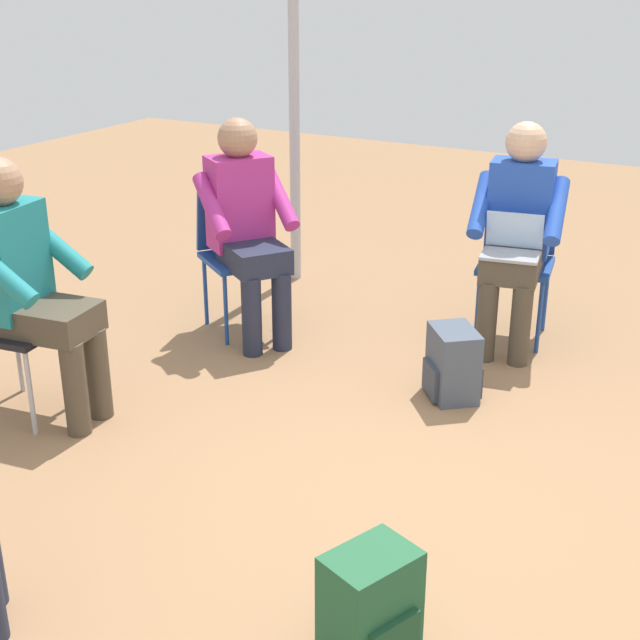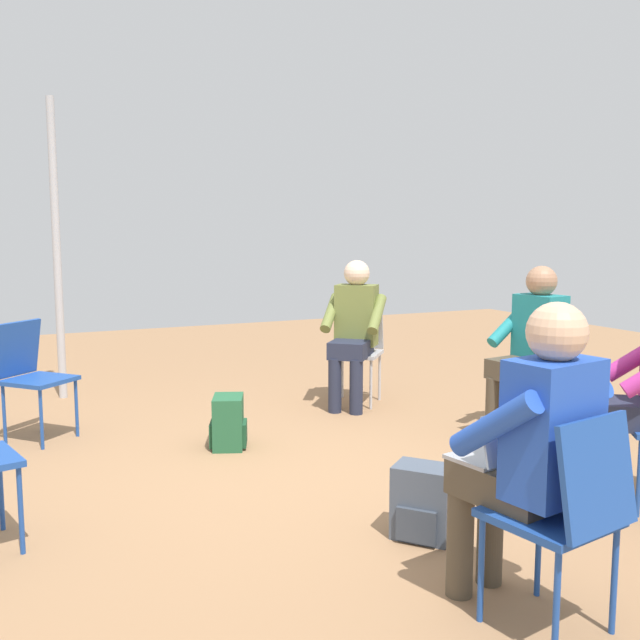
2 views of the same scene
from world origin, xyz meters
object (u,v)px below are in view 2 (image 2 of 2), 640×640
at_px(person_with_laptop, 531,444).
at_px(backpack_near_laptop_user, 423,506).
at_px(chair_northeast, 358,345).
at_px(chair_northwest, 31,371).
at_px(backpack_by_empty_chair, 228,425).
at_px(chair_south, 567,508).
at_px(person_in_teal, 530,342).
at_px(chair_east, 545,367).
at_px(person_in_olive, 354,325).

relative_size(person_with_laptop, backpack_near_laptop_user, 3.44).
height_order(chair_northeast, backpack_near_laptop_user, chair_northeast).
relative_size(chair_northwest, backpack_by_empty_chair, 2.36).
bearing_deg(chair_south, person_with_laptop, 90.00).
xyz_separation_m(chair_northeast, person_in_teal, (0.62, -1.46, 0.20)).
bearing_deg(backpack_near_laptop_user, backpack_by_empty_chair, 103.09).
bearing_deg(chair_northwest, chair_east, 115.58).
relative_size(chair_east, chair_northwest, 1.00).
bearing_deg(chair_south, person_in_olive, 64.89).
distance_m(chair_east, person_with_laptop, 2.68).
xyz_separation_m(chair_south, person_with_laptop, (-0.03, 0.17, 0.20)).
xyz_separation_m(chair_east, backpack_near_laptop_user, (-1.81, -1.15, -0.34)).
distance_m(chair_northeast, backpack_by_empty_chair, 1.68).
bearing_deg(person_in_teal, chair_south, 133.69).
bearing_deg(chair_northeast, person_with_laptop, 114.45).
distance_m(chair_east, person_in_olive, 1.60).
relative_size(chair_east, chair_northeast, 1.00).
bearing_deg(chair_south, chair_northwest, 104.60).
relative_size(person_with_laptop, backpack_by_empty_chair, 3.44).
xyz_separation_m(chair_south, chair_east, (1.81, 2.10, 0.00)).
bearing_deg(backpack_near_laptop_user, chair_east, 32.61).
height_order(chair_east, person_in_olive, person_in_olive).
bearing_deg(person_in_olive, person_with_laptop, 115.62).
relative_size(chair_east, backpack_near_laptop_user, 2.36).
bearing_deg(person_in_teal, chair_northeast, 15.01).
relative_size(chair_northeast, backpack_by_empty_chair, 2.36).
height_order(person_with_laptop, backpack_by_empty_chair, person_with_laptop).
distance_m(chair_east, backpack_by_empty_chair, 2.34).
height_order(chair_northeast, person_in_teal, person_in_teal).
height_order(person_with_laptop, backpack_near_laptop_user, person_with_laptop).
height_order(chair_south, chair_northwest, same).
height_order(chair_south, chair_northeast, same).
bearing_deg(person_in_teal, chair_northwest, 58.24).
relative_size(chair_northwest, person_in_olive, 0.69).
xyz_separation_m(person_in_olive, person_in_teal, (0.73, -1.34, 0.00)).
bearing_deg(backpack_near_laptop_user, person_in_teal, 34.61).
distance_m(chair_northeast, chair_northwest, 2.65).
height_order(chair_south, person_in_teal, person_in_teal).
xyz_separation_m(person_with_laptop, person_in_teal, (1.68, 1.91, 0.00)).
bearing_deg(chair_northwest, person_with_laptop, 73.43).
distance_m(person_in_olive, backpack_by_empty_chair, 1.59).
relative_size(chair_south, person_in_teal, 0.69).
relative_size(chair_east, person_in_olive, 0.69).
bearing_deg(person_in_olive, backpack_near_laptop_user, 111.69).
bearing_deg(chair_east, chair_northeast, 20.65).
relative_size(chair_east, person_with_laptop, 0.69).
relative_size(person_in_teal, backpack_near_laptop_user, 3.44).
xyz_separation_m(chair_east, person_with_laptop, (-1.84, -1.93, 0.20)).
relative_size(person_in_olive, backpack_near_laptop_user, 3.44).
distance_m(chair_east, backpack_near_laptop_user, 2.17).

